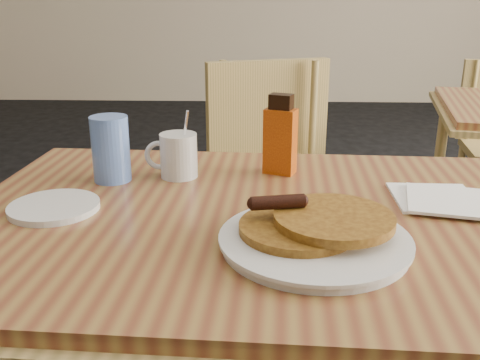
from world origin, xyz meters
The scene contains 8 objects.
main_table centered at (0.07, -0.02, 0.71)m, with size 1.26×0.89×0.75m.
chair_main_far centered at (0.07, 0.73, 0.56)m, with size 0.54×0.55×0.93m.
pancake_plate centered at (0.13, -0.15, 0.77)m, with size 0.31×0.31×0.07m.
coffee_mug centered at (-0.14, 0.18, 0.80)m, with size 0.12×0.08×0.15m.
syrup_bottle centered at (0.09, 0.21, 0.83)m, with size 0.08×0.06×0.18m.
napkin_stack centered at (0.40, 0.04, 0.76)m, with size 0.20×0.21×0.01m.
blue_tumbler centered at (-0.27, 0.15, 0.82)m, with size 0.08×0.08×0.14m, color #577CCD.
side_saucer centered at (-0.34, -0.02, 0.76)m, with size 0.17×0.17×0.01m, color silver.
Camera 1 is at (0.04, -0.94, 1.13)m, focal length 40.00 mm.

